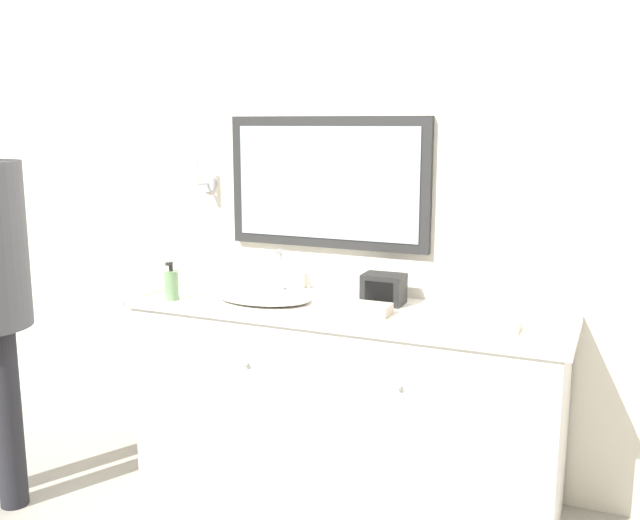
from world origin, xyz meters
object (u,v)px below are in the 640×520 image
object	(u,v)px
sink_basin	(265,296)
picture_frame	(454,301)
appliance_box	(383,289)
soap_bottle	(172,285)

from	to	relation	value
sink_basin	picture_frame	distance (m)	0.84
appliance_box	soap_bottle	bearing A→B (deg)	-160.83
appliance_box	picture_frame	bearing A→B (deg)	-13.12
sink_basin	picture_frame	bearing A→B (deg)	5.17
soap_bottle	appliance_box	distance (m)	0.95
sink_basin	soap_bottle	world-z (taller)	sink_basin
appliance_box	sink_basin	bearing A→B (deg)	-163.29
picture_frame	sink_basin	bearing A→B (deg)	-174.83
appliance_box	picture_frame	distance (m)	0.34
sink_basin	soap_bottle	bearing A→B (deg)	-157.70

